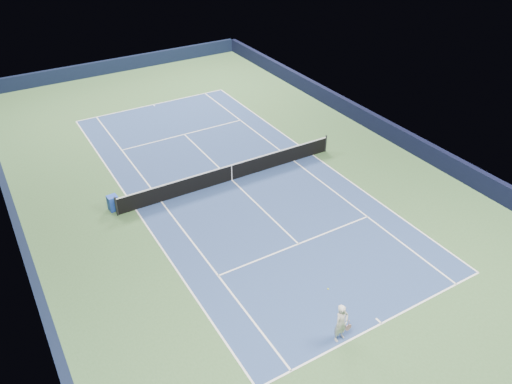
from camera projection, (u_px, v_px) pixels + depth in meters
ground at (232, 180)px, 27.35m from camera, size 40.00×40.00×0.00m
wall_far at (118, 65)px, 41.26m from camera, size 22.00×0.35×1.10m
wall_right at (381, 126)px, 31.66m from camera, size 0.35×40.00×1.10m
wall_left at (20, 235)px, 22.44m from camera, size 0.35×40.00×1.10m
court_surface at (232, 180)px, 27.35m from camera, size 10.97×23.77×0.01m
baseline_far at (153, 105)px, 35.87m from camera, size 10.97×0.08×0.00m
baseline_near at (381, 324)px, 18.83m from camera, size 10.97×0.08×0.00m
sideline_doubles_right at (313, 155)px, 29.68m from camera, size 0.08×23.77×0.00m
sideline_doubles_left at (136, 210)px, 25.01m from camera, size 0.08×23.77×0.00m
sideline_singles_right at (294, 161)px, 29.10m from camera, size 0.08×23.77×0.00m
sideline_singles_left at (161, 202)px, 25.59m from camera, size 0.08×23.77×0.00m
service_line_far at (184, 134)px, 31.94m from camera, size 8.23×0.08×0.00m
service_line_near at (298, 244)px, 22.76m from camera, size 8.23×0.08×0.00m
center_service_line at (232, 180)px, 27.35m from camera, size 0.08×12.80×0.00m
center_mark_far at (154, 105)px, 35.76m from camera, size 0.08×0.30×0.00m
center_mark_near at (379, 321)px, 18.94m from camera, size 0.08×0.30×0.00m
tennis_net at (232, 172)px, 27.07m from camera, size 12.90×0.10×1.07m
sponsor_cube at (113, 203)px, 24.82m from camera, size 0.57×0.49×0.80m
tennis_player at (341, 323)px, 17.79m from camera, size 0.79×1.27×1.64m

